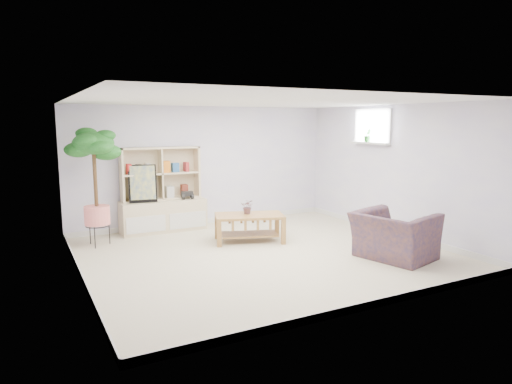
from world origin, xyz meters
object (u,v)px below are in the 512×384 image
coffee_table (249,228)px  armchair (394,232)px  storage_unit (163,190)px  floor_tree (96,187)px

coffee_table → armchair: 2.46m
storage_unit → armchair: size_ratio=1.45×
floor_tree → storage_unit: bearing=21.7°
storage_unit → coffee_table: (1.11, -1.47, -0.57)m
armchair → coffee_table: bearing=23.3°
floor_tree → armchair: (3.91, -2.89, -0.59)m
floor_tree → armchair: floor_tree is taller
storage_unit → floor_tree: (-1.29, -0.51, 0.19)m
coffee_table → armchair: size_ratio=1.06×
storage_unit → coffee_table: storage_unit is taller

